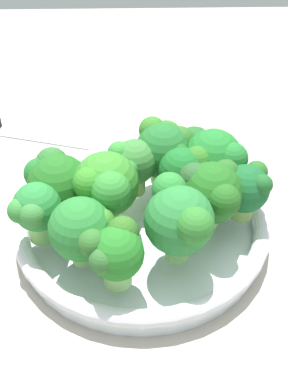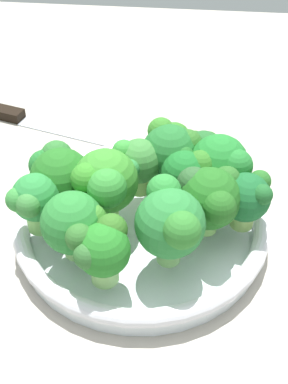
{
  "view_description": "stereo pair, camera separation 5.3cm",
  "coord_description": "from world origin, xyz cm",
  "px_view_note": "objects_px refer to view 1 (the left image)",
  "views": [
    {
      "loc": [
        -0.67,
        -43.81,
        40.75
      ],
      "look_at": [
        0.29,
        -3.69,
        6.29
      ],
      "focal_mm": 47.04,
      "sensor_mm": 36.0,
      "label": 1
    },
    {
      "loc": [
        4.61,
        -43.59,
        40.75
      ],
      "look_at": [
        0.29,
        -3.69,
        6.29
      ],
      "focal_mm": 47.04,
      "sensor_mm": 36.0,
      "label": 2
    }
  ],
  "objects_px": {
    "broccoli_floret_7": "(82,228)",
    "broccoli_floret_9": "(212,191)",
    "broccoli_floret_5": "(245,188)",
    "broccoli_floret_6": "(195,145)",
    "broccoli_floret_10": "(56,182)",
    "broccoli_floret_0": "(180,219)",
    "broccoli_floret_8": "(114,252)",
    "broccoli_floret_12": "(164,147)",
    "broccoli_floret_4": "(134,165)",
    "broccoli_floret_11": "(214,159)",
    "broccoli_floret_1": "(106,186)",
    "broccoli_floret_3": "(184,170)",
    "broccoli_floret_2": "(36,210)",
    "bowl": "(144,223)"
  },
  "relations": [
    {
      "from": "broccoli_floret_10",
      "to": "broccoli_floret_7",
      "type": "bearing_deg",
      "value": -64.99
    },
    {
      "from": "bowl",
      "to": "broccoli_floret_2",
      "type": "height_order",
      "value": "broccoli_floret_2"
    },
    {
      "from": "broccoli_floret_7",
      "to": "broccoli_floret_12",
      "type": "xyz_separation_m",
      "value": [
        0.08,
        0.12,
        0.0
      ]
    },
    {
      "from": "broccoli_floret_2",
      "to": "broccoli_floret_3",
      "type": "xyz_separation_m",
      "value": [
        0.15,
        0.06,
        0.0
      ]
    },
    {
      "from": "broccoli_floret_5",
      "to": "broccoli_floret_4",
      "type": "bearing_deg",
      "value": 161.82
    },
    {
      "from": "broccoli_floret_7",
      "to": "broccoli_floret_12",
      "type": "bearing_deg",
      "value": 56.02
    },
    {
      "from": "broccoli_floret_7",
      "to": "broccoli_floret_9",
      "type": "relative_size",
      "value": 0.97
    },
    {
      "from": "bowl",
      "to": "broccoli_floret_12",
      "type": "relative_size",
      "value": 3.77
    },
    {
      "from": "broccoli_floret_5",
      "to": "broccoli_floret_6",
      "type": "xyz_separation_m",
      "value": [
        -0.04,
        0.09,
        -0.01
      ]
    },
    {
      "from": "broccoli_floret_5",
      "to": "broccoli_floret_6",
      "type": "distance_m",
      "value": 0.1
    },
    {
      "from": "broccoli_floret_3",
      "to": "broccoli_floret_7",
      "type": "bearing_deg",
      "value": -140.58
    },
    {
      "from": "broccoli_floret_4",
      "to": "broccoli_floret_6",
      "type": "distance_m",
      "value": 0.09
    },
    {
      "from": "broccoli_floret_0",
      "to": "broccoli_floret_2",
      "type": "relative_size",
      "value": 1.24
    },
    {
      "from": "broccoli_floret_4",
      "to": "broccoli_floret_5",
      "type": "bearing_deg",
      "value": -18.18
    },
    {
      "from": "broccoli_floret_3",
      "to": "broccoli_floret_1",
      "type": "bearing_deg",
      "value": -158.33
    },
    {
      "from": "bowl",
      "to": "broccoli_floret_5",
      "type": "bearing_deg",
      "value": -3.25
    },
    {
      "from": "broccoli_floret_9",
      "to": "broccoli_floret_4",
      "type": "bearing_deg",
      "value": 147.31
    },
    {
      "from": "broccoli_floret_5",
      "to": "broccoli_floret_10",
      "type": "xyz_separation_m",
      "value": [
        -0.2,
        0.01,
        0.0
      ]
    },
    {
      "from": "bowl",
      "to": "broccoli_floret_8",
      "type": "xyz_separation_m",
      "value": [
        -0.03,
        -0.09,
        0.06
      ]
    },
    {
      "from": "broccoli_floret_12",
      "to": "broccoli_floret_4",
      "type": "bearing_deg",
      "value": -140.91
    },
    {
      "from": "broccoli_floret_1",
      "to": "broccoli_floret_4",
      "type": "bearing_deg",
      "value": 56.96
    },
    {
      "from": "broccoli_floret_2",
      "to": "broccoli_floret_7",
      "type": "height_order",
      "value": "broccoli_floret_7"
    },
    {
      "from": "broccoli_floret_2",
      "to": "broccoli_floret_6",
      "type": "height_order",
      "value": "broccoli_floret_2"
    },
    {
      "from": "broccoli_floret_5",
      "to": "broccoli_floret_1",
      "type": "bearing_deg",
      "value": -177.54
    },
    {
      "from": "broccoli_floret_4",
      "to": "broccoli_floret_8",
      "type": "distance_m",
      "value": 0.13
    },
    {
      "from": "broccoli_floret_1",
      "to": "broccoli_floret_5",
      "type": "distance_m",
      "value": 0.14
    },
    {
      "from": "broccoli_floret_9",
      "to": "broccoli_floret_0",
      "type": "bearing_deg",
      "value": -128.4
    },
    {
      "from": "broccoli_floret_8",
      "to": "broccoli_floret_10",
      "type": "distance_m",
      "value": 0.12
    },
    {
      "from": "broccoli_floret_10",
      "to": "broccoli_floret_0",
      "type": "bearing_deg",
      "value": -29.3
    },
    {
      "from": "broccoli_floret_6",
      "to": "broccoli_floret_10",
      "type": "bearing_deg",
      "value": -153.27
    },
    {
      "from": "broccoli_floret_6",
      "to": "broccoli_floret_8",
      "type": "height_order",
      "value": "broccoli_floret_8"
    },
    {
      "from": "broccoli_floret_2",
      "to": "broccoli_floret_8",
      "type": "height_order",
      "value": "same"
    },
    {
      "from": "broccoli_floret_7",
      "to": "broccoli_floret_10",
      "type": "distance_m",
      "value": 0.08
    },
    {
      "from": "broccoli_floret_3",
      "to": "broccoli_floret_4",
      "type": "xyz_separation_m",
      "value": [
        -0.05,
        0.01,
        -0.0
      ]
    },
    {
      "from": "bowl",
      "to": "broccoli_floret_1",
      "type": "xyz_separation_m",
      "value": [
        -0.04,
        -0.01,
        0.07
      ]
    },
    {
      "from": "broccoli_floret_4",
      "to": "broccoli_floret_5",
      "type": "distance_m",
      "value": 0.12
    },
    {
      "from": "broccoli_floret_11",
      "to": "broccoli_floret_8",
      "type": "bearing_deg",
      "value": -128.66
    },
    {
      "from": "broccoli_floret_5",
      "to": "broccoli_floret_10",
      "type": "distance_m",
      "value": 0.2
    },
    {
      "from": "broccoli_floret_0",
      "to": "broccoli_floret_12",
      "type": "bearing_deg",
      "value": 93.38
    },
    {
      "from": "broccoli_floret_10",
      "to": "broccoli_floret_5",
      "type": "bearing_deg",
      "value": -3.26
    },
    {
      "from": "broccoli_floret_1",
      "to": "broccoli_floret_11",
      "type": "relative_size",
      "value": 1.09
    },
    {
      "from": "broccoli_floret_2",
      "to": "broccoli_floret_7",
      "type": "relative_size",
      "value": 0.92
    },
    {
      "from": "broccoli_floret_10",
      "to": "broccoli_floret_11",
      "type": "height_order",
      "value": "broccoli_floret_11"
    },
    {
      "from": "broccoli_floret_8",
      "to": "broccoli_floret_10",
      "type": "xyz_separation_m",
      "value": [
        -0.06,
        0.1,
        0.0
      ]
    },
    {
      "from": "broccoli_floret_3",
      "to": "broccoli_floret_4",
      "type": "bearing_deg",
      "value": 168.57
    },
    {
      "from": "broccoli_floret_8",
      "to": "broccoli_floret_1",
      "type": "bearing_deg",
      "value": 97.24
    },
    {
      "from": "broccoli_floret_6",
      "to": "broccoli_floret_7",
      "type": "xyz_separation_m",
      "value": [
        -0.12,
        -0.15,
        0.01
      ]
    },
    {
      "from": "broccoli_floret_1",
      "to": "broccoli_floret_11",
      "type": "xyz_separation_m",
      "value": [
        0.12,
        0.05,
        -0.01
      ]
    },
    {
      "from": "broccoli_floret_9",
      "to": "broccoli_floret_12",
      "type": "bearing_deg",
      "value": 118.96
    },
    {
      "from": "broccoli_floret_0",
      "to": "broccoli_floret_4",
      "type": "height_order",
      "value": "broccoli_floret_0"
    }
  ]
}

